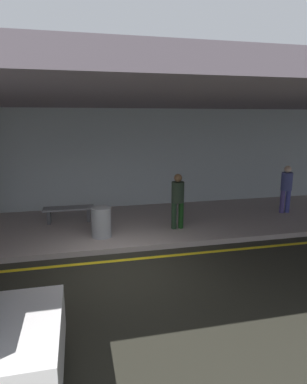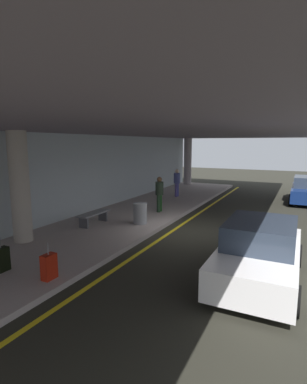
{
  "view_description": "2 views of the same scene",
  "coord_description": "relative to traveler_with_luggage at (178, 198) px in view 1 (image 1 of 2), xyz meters",
  "views": [
    {
      "loc": [
        -0.88,
        -6.98,
        3.4
      ],
      "look_at": [
        1.26,
        2.29,
        1.3
      ],
      "focal_mm": 30.76,
      "sensor_mm": 36.0,
      "label": 1
    },
    {
      "loc": [
        -10.78,
        -3.83,
        3.4
      ],
      "look_at": [
        1.66,
        2.34,
        1.14
      ],
      "focal_mm": 28.14,
      "sensor_mm": 36.0,
      "label": 2
    }
  ],
  "objects": [
    {
      "name": "bench_metal",
      "position": [
        -3.23,
        1.42,
        -0.61
      ],
      "size": [
        1.6,
        0.5,
        0.48
      ],
      "color": "slate",
      "rests_on": "sidewalk"
    },
    {
      "name": "ground_plane",
      "position": [
        -1.98,
        -2.18,
        -1.11
      ],
      "size": [
        60.0,
        60.0,
        0.0
      ],
      "primitive_type": "plane",
      "color": "#27261E"
    },
    {
      "name": "terminal_back_wall",
      "position": [
        -1.98,
        3.17,
        0.79
      ],
      "size": [
        26.0,
        0.3,
        3.8
      ],
      "primitive_type": "cube",
      "color": "#ABB5BA",
      "rests_on": "ground"
    },
    {
      "name": "traveler_with_luggage",
      "position": [
        0.0,
        0.0,
        0.0
      ],
      "size": [
        0.38,
        0.38,
        1.68
      ],
      "rotation": [
        0.0,
        0.0,
        0.71
      ],
      "color": "#1B2F1D",
      "rests_on": "sidewalk"
    },
    {
      "name": "lane_stripe_yellow",
      "position": [
        -1.98,
        -1.62,
        -1.11
      ],
      "size": [
        26.0,
        0.14,
        0.01
      ],
      "primitive_type": "cube",
      "color": "yellow",
      "rests_on": "ground"
    },
    {
      "name": "ceiling_overhang",
      "position": [
        -1.98,
        0.42,
        2.84
      ],
      "size": [
        28.0,
        13.2,
        0.3
      ],
      "primitive_type": "cube",
      "color": "slate",
      "rests_on": "support_column_far_left"
    },
    {
      "name": "trash_bin_steel",
      "position": [
        -2.3,
        -0.22,
        -0.54
      ],
      "size": [
        0.56,
        0.56,
        0.85
      ],
      "primitive_type": "cylinder",
      "color": "gray",
      "rests_on": "sidewalk"
    },
    {
      "name": "person_waiting_for_ride",
      "position": [
        4.24,
        0.82,
        0.0
      ],
      "size": [
        0.38,
        0.38,
        1.68
      ],
      "rotation": [
        0.0,
        0.0,
        3.54
      ],
      "color": "#4A3F81",
      "rests_on": "sidewalk"
    },
    {
      "name": "sidewalk",
      "position": [
        -1.98,
        0.92,
        -1.04
      ],
      "size": [
        26.0,
        4.2,
        0.15
      ],
      "primitive_type": "cube",
      "color": "#A79995",
      "rests_on": "ground"
    }
  ]
}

